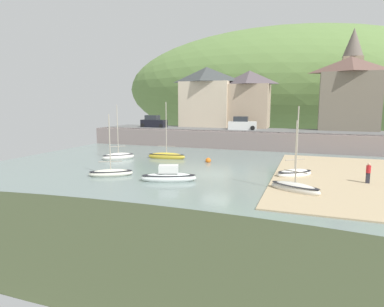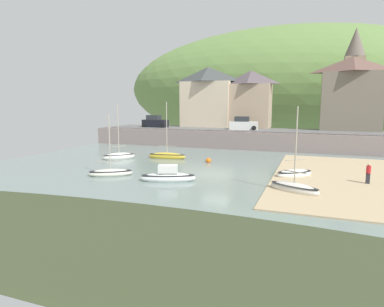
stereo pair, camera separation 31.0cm
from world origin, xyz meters
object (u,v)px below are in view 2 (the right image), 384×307
(waterfront_building_left, at_px, (208,97))
(sailboat_nearest_shore, at_px, (294,174))
(sailboat_tall_mast, at_px, (111,173))
(sailboat_white_hull, at_px, (167,156))
(sailboat_far_left, at_px, (119,156))
(parked_car_by_wall, at_px, (243,124))
(rowboat_small_beached, at_px, (168,176))
(mooring_buoy, at_px, (208,161))
(person_on_slipway, at_px, (368,172))
(waterfront_building_right, at_px, (351,93))
(fishing_boat_green, at_px, (294,188))
(parked_car_near_slipway, at_px, (155,122))
(waterfront_building_centre, at_px, (250,99))
(church_with_spire, at_px, (353,77))

(waterfront_building_left, height_order, sailboat_nearest_shore, waterfront_building_left)
(sailboat_tall_mast, relative_size, sailboat_white_hull, 0.83)
(sailboat_far_left, bearing_deg, parked_car_by_wall, 12.38)
(waterfront_building_left, height_order, parked_car_by_wall, waterfront_building_left)
(rowboat_small_beached, relative_size, parked_car_by_wall, 1.10)
(sailboat_far_left, xyz_separation_m, sailboat_white_hull, (4.96, 2.20, -0.00))
(sailboat_nearest_shore, relative_size, mooring_buoy, 8.54)
(sailboat_tall_mast, height_order, person_on_slipway, sailboat_tall_mast)
(waterfront_building_left, height_order, sailboat_tall_mast, waterfront_building_left)
(waterfront_building_right, distance_m, sailboat_nearest_shore, 25.81)
(waterfront_building_right, bearing_deg, person_on_slipway, -91.27)
(fishing_boat_green, height_order, parked_car_near_slipway, fishing_boat_green)
(waterfront_building_right, xyz_separation_m, mooring_buoy, (-15.16, -19.72, -7.53))
(waterfront_building_centre, height_order, sailboat_nearest_shore, waterfront_building_centre)
(waterfront_building_centre, xyz_separation_m, sailboat_far_left, (-10.83, -21.31, -6.65))
(church_with_spire, distance_m, sailboat_tall_mast, 40.74)
(waterfront_building_centre, distance_m, rowboat_small_beached, 29.89)
(sailboat_white_hull, distance_m, parked_car_by_wall, 15.96)
(waterfront_building_left, bearing_deg, parked_car_near_slipway, -149.36)
(person_on_slipway, relative_size, mooring_buoy, 2.73)
(waterfront_building_right, bearing_deg, parked_car_near_slipway, -171.23)
(waterfront_building_right, distance_m, parked_car_near_slipway, 29.85)
(rowboat_small_beached, distance_m, person_on_slipway, 15.67)
(parked_car_by_wall, bearing_deg, sailboat_tall_mast, -110.84)
(waterfront_building_centre, height_order, sailboat_far_left, waterfront_building_centre)
(parked_car_by_wall, bearing_deg, mooring_buoy, -97.88)
(waterfront_building_centre, height_order, parked_car_near_slipway, waterfront_building_centre)
(sailboat_far_left, height_order, parked_car_near_slipway, sailboat_far_left)
(church_with_spire, distance_m, fishing_boat_green, 35.23)
(sailboat_tall_mast, height_order, parked_car_by_wall, sailboat_tall_mast)
(sailboat_white_hull, distance_m, fishing_boat_green, 17.73)
(waterfront_building_centre, distance_m, sailboat_white_hull, 21.07)
(sailboat_tall_mast, relative_size, rowboat_small_beached, 1.18)
(sailboat_far_left, relative_size, sailboat_nearest_shore, 1.25)
(sailboat_tall_mast, bearing_deg, parked_car_by_wall, 43.96)
(sailboat_nearest_shore, xyz_separation_m, mooring_buoy, (-9.10, 4.24, -0.11))
(waterfront_building_left, xyz_separation_m, parked_car_by_wall, (6.98, -4.50, -4.16))
(church_with_spire, relative_size, rowboat_small_beached, 3.25)
(sailboat_nearest_shore, height_order, person_on_slipway, sailboat_nearest_shore)
(waterfront_building_left, distance_m, sailboat_tall_mast, 29.88)
(waterfront_building_centre, bearing_deg, church_with_spire, 14.97)
(sailboat_far_left, xyz_separation_m, sailboat_nearest_shore, (19.24, -2.66, -0.03))
(rowboat_small_beached, height_order, mooring_buoy, rowboat_small_beached)
(sailboat_tall_mast, bearing_deg, sailboat_nearest_shore, -12.47)
(waterfront_building_left, xyz_separation_m, mooring_buoy, (6.41, -19.72, -7.19))
(waterfront_building_right, distance_m, rowboat_small_beached, 33.87)
(parked_car_near_slipway, distance_m, mooring_buoy, 20.91)
(sailboat_nearest_shore, distance_m, parked_car_by_wall, 21.45)
(sailboat_nearest_shore, height_order, fishing_boat_green, fishing_boat_green)
(fishing_boat_green, bearing_deg, sailboat_tall_mast, -155.30)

